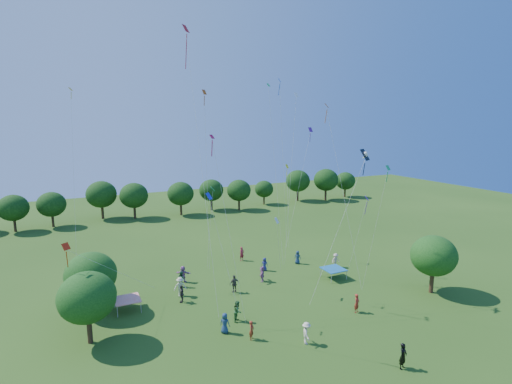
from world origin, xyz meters
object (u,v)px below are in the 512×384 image
object	(u,v)px
near_tree_east	(434,256)
man_in_black	(403,356)
tent_red_stripe	(127,299)
near_tree_west	(87,298)
red_high_kite	(191,77)
near_tree_north	(91,275)
tent_blue	(333,269)
pirate_kite	(364,158)

from	to	relation	value
near_tree_east	man_in_black	bearing A→B (deg)	-146.39
near_tree_east	tent_red_stripe	size ratio (longest dim) A/B	2.65
near_tree_west	tent_red_stripe	bearing A→B (deg)	51.64
near_tree_east	red_high_kite	world-z (taller)	red_high_kite
near_tree_north	near_tree_east	distance (m)	32.27
tent_red_stripe	man_in_black	bearing A→B (deg)	-47.43
man_in_black	near_tree_north	bearing A→B (deg)	115.85
near_tree_north	tent_red_stripe	xyz separation A→B (m)	(2.82, -1.08, -2.44)
tent_blue	near_tree_north	bearing A→B (deg)	172.78
tent_red_stripe	red_high_kite	distance (m)	20.62
near_tree_west	near_tree_east	xyz separation A→B (m)	(31.17, -4.91, 0.11)
near_tree_east	pirate_kite	size ratio (longest dim) A/B	0.45
pirate_kite	near_tree_west	bearing A→B (deg)	174.28
man_in_black	pirate_kite	xyz separation A→B (m)	(4.85, 10.47, 12.61)
tent_red_stripe	pirate_kite	xyz separation A→B (m)	(20.63, -6.70, 12.50)
near_tree_east	tent_red_stripe	distance (m)	29.39
tent_blue	man_in_black	world-z (taller)	man_in_black
near_tree_east	red_high_kite	distance (m)	28.64
tent_blue	near_tree_east	bearing A→B (deg)	-47.88
near_tree_east	man_in_black	size ratio (longest dim) A/B	3.13
near_tree_north	tent_red_stripe	bearing A→B (deg)	-20.94
near_tree_east	tent_blue	size ratio (longest dim) A/B	2.65
tent_red_stripe	red_high_kite	bearing A→B (deg)	-0.42
man_in_black	pirate_kite	bearing A→B (deg)	45.45
near_tree_east	pirate_kite	bearing A→B (deg)	160.72
near_tree_north	man_in_black	world-z (taller)	near_tree_north
pirate_kite	near_tree_east	bearing A→B (deg)	-19.28
near_tree_west	tent_red_stripe	xyz separation A→B (m)	(3.40, 4.30, -2.67)
near_tree_west	red_high_kite	distance (m)	20.03
near_tree_west	tent_blue	xyz separation A→B (m)	(24.63, 2.33, -2.67)
near_tree_west	near_tree_north	bearing A→B (deg)	83.82
tent_blue	pirate_kite	size ratio (longest dim) A/B	0.17
pirate_kite	red_high_kite	bearing A→B (deg)	154.84
red_high_kite	near_tree_west	bearing A→B (deg)	-156.68
near_tree_north	pirate_kite	bearing A→B (deg)	-18.36
near_tree_north	tent_blue	distance (m)	24.37
tent_red_stripe	pirate_kite	world-z (taller)	pirate_kite
near_tree_west	tent_blue	world-z (taller)	near_tree_west
near_tree_west	pirate_kite	bearing A→B (deg)	-5.72
near_tree_east	pirate_kite	distance (m)	12.32
near_tree_east	red_high_kite	xyz separation A→B (m)	(-21.32, 9.15, 16.80)
near_tree_north	pirate_kite	world-z (taller)	pirate_kite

